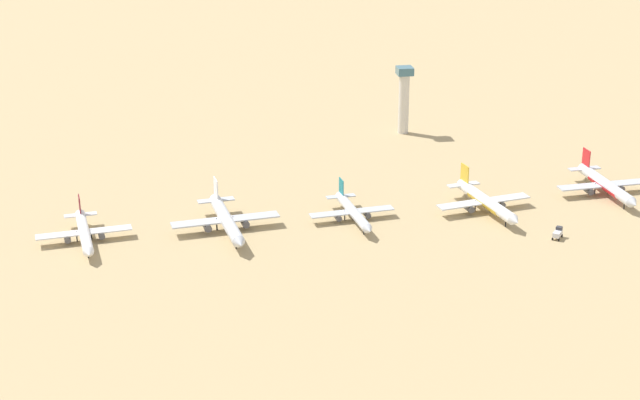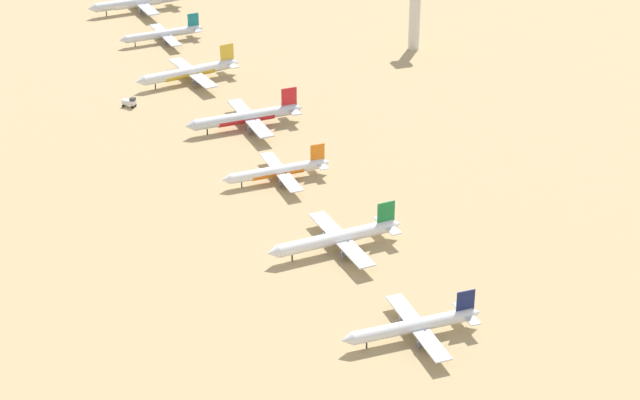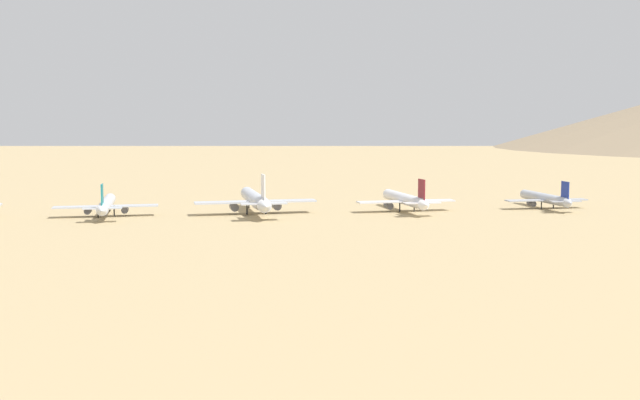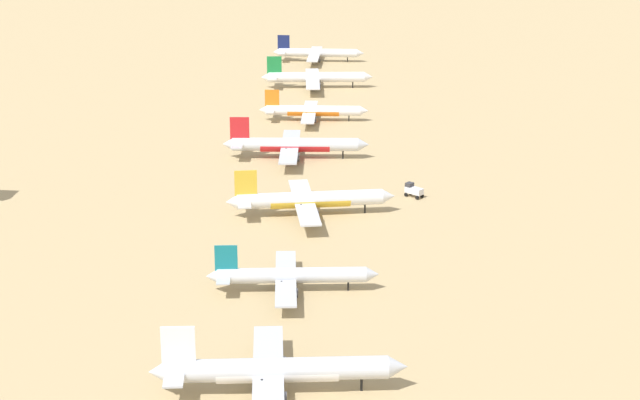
{
  "view_description": "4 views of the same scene",
  "coord_description": "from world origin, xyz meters",
  "px_view_note": "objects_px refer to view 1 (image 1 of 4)",
  "views": [
    {
      "loc": [
        347.0,
        -118.51,
        143.82
      ],
      "look_at": [
        -3.33,
        -62.38,
        6.19
      ],
      "focal_mm": 57.68,
      "sensor_mm": 36.0,
      "label": 1
    },
    {
      "loc": [
        88.11,
        419.6,
        169.85
      ],
      "look_at": [
        -12.23,
        120.34,
        3.35
      ],
      "focal_mm": 62.59,
      "sensor_mm": 36.0,
      "label": 2
    },
    {
      "loc": [
        -224.94,
        -97.04,
        28.47
      ],
      "look_at": [
        6.78,
        -119.06,
        4.23
      ],
      "focal_mm": 40.28,
      "sensor_mm": 36.0,
      "label": 3
    },
    {
      "loc": [
        31.11,
        -279.49,
        101.91
      ],
      "look_at": [
        6.51,
        -4.56,
        5.8
      ],
      "focal_mm": 61.91,
      "sensor_mm": 36.0,
      "label": 4
    }
  ],
  "objects_px": {
    "parked_jet_1": "(84,232)",
    "parked_jet_4": "(485,201)",
    "parked_jet_5": "(605,184)",
    "parked_jet_3": "(353,211)",
    "control_tower": "(404,97)",
    "service_truck": "(558,233)",
    "parked_jet_2": "(226,220)"
  },
  "relations": [
    {
      "from": "parked_jet_1",
      "to": "parked_jet_4",
      "type": "relative_size",
      "value": 0.9
    },
    {
      "from": "parked_jet_1",
      "to": "parked_jet_5",
      "type": "xyz_separation_m",
      "value": [
        -15.14,
        198.8,
        0.46
      ]
    },
    {
      "from": "parked_jet_3",
      "to": "parked_jet_4",
      "type": "xyz_separation_m",
      "value": [
        -0.76,
        50.78,
        0.59
      ]
    },
    {
      "from": "parked_jet_4",
      "to": "control_tower",
      "type": "xyz_separation_m",
      "value": [
        -101.73,
        -7.33,
        13.01
      ]
    },
    {
      "from": "parked_jet_5",
      "to": "service_truck",
      "type": "height_order",
      "value": "parked_jet_5"
    },
    {
      "from": "parked_jet_2",
      "to": "parked_jet_1",
      "type": "bearing_deg",
      "value": -87.78
    },
    {
      "from": "parked_jet_1",
      "to": "parked_jet_3",
      "type": "distance_m",
      "value": 96.36
    },
    {
      "from": "parked_jet_2",
      "to": "parked_jet_5",
      "type": "relative_size",
      "value": 1.04
    },
    {
      "from": "parked_jet_3",
      "to": "service_truck",
      "type": "distance_m",
      "value": 73.78
    },
    {
      "from": "parked_jet_3",
      "to": "service_truck",
      "type": "xyz_separation_m",
      "value": [
        27.25,
        68.54,
        -1.74
      ]
    },
    {
      "from": "service_truck",
      "to": "control_tower",
      "type": "xyz_separation_m",
      "value": [
        -129.73,
        -25.09,
        15.35
      ]
    },
    {
      "from": "parked_jet_3",
      "to": "parked_jet_4",
      "type": "bearing_deg",
      "value": 90.85
    },
    {
      "from": "service_truck",
      "to": "parked_jet_2",
      "type": "bearing_deg",
      "value": -102.07
    },
    {
      "from": "parked_jet_1",
      "to": "control_tower",
      "type": "distance_m",
      "value": 176.51
    },
    {
      "from": "service_truck",
      "to": "control_tower",
      "type": "height_order",
      "value": "control_tower"
    },
    {
      "from": "parked_jet_3",
      "to": "parked_jet_2",
      "type": "bearing_deg",
      "value": -86.77
    },
    {
      "from": "parked_jet_5",
      "to": "service_truck",
      "type": "relative_size",
      "value": 8.23
    },
    {
      "from": "parked_jet_4",
      "to": "parked_jet_5",
      "type": "bearing_deg",
      "value": 100.75
    },
    {
      "from": "parked_jet_3",
      "to": "parked_jet_5",
      "type": "xyz_separation_m",
      "value": [
        -10.59,
        102.54,
        0.62
      ]
    },
    {
      "from": "parked_jet_2",
      "to": "parked_jet_5",
      "type": "bearing_deg",
      "value": 95.07
    },
    {
      "from": "parked_jet_5",
      "to": "control_tower",
      "type": "relative_size",
      "value": 1.48
    },
    {
      "from": "parked_jet_4",
      "to": "parked_jet_5",
      "type": "distance_m",
      "value": 52.69
    },
    {
      "from": "service_truck",
      "to": "control_tower",
      "type": "bearing_deg",
      "value": -169.05
    },
    {
      "from": "service_truck",
      "to": "parked_jet_4",
      "type": "bearing_deg",
      "value": -147.61
    },
    {
      "from": "control_tower",
      "to": "parked_jet_1",
      "type": "bearing_deg",
      "value": -52.54
    },
    {
      "from": "control_tower",
      "to": "parked_jet_4",
      "type": "bearing_deg",
      "value": 4.12
    },
    {
      "from": "parked_jet_2",
      "to": "control_tower",
      "type": "relative_size",
      "value": 1.54
    },
    {
      "from": "parked_jet_5",
      "to": "parked_jet_4",
      "type": "bearing_deg",
      "value": -79.25
    },
    {
      "from": "parked_jet_1",
      "to": "parked_jet_2",
      "type": "distance_m",
      "value": 49.74
    },
    {
      "from": "service_truck",
      "to": "parked_jet_1",
      "type": "bearing_deg",
      "value": -97.84
    },
    {
      "from": "control_tower",
      "to": "parked_jet_5",
      "type": "bearing_deg",
      "value": 32.74
    },
    {
      "from": "parked_jet_2",
      "to": "parked_jet_4",
      "type": "bearing_deg",
      "value": 91.99
    }
  ]
}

